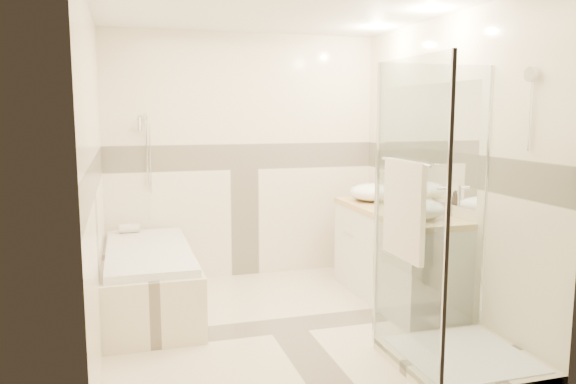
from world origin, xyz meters
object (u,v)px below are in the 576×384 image
object	(u,v)px
shower_enclosure	(444,292)
amenity_bottle_a	(399,202)
vanity	(395,255)
amenity_bottle_b	(398,202)
bathtub	(149,277)
vessel_sink_near	(372,192)
vessel_sink_far	(422,209)

from	to	relation	value
shower_enclosure	amenity_bottle_a	distance (m)	1.29
vanity	shower_enclosure	bearing A→B (deg)	-102.97
vanity	amenity_bottle_b	bearing A→B (deg)	-105.94
shower_enclosure	amenity_bottle_a	size ratio (longest dim) A/B	13.08
bathtub	amenity_bottle_a	distance (m)	2.26
vessel_sink_near	bathtub	bearing A→B (deg)	-176.55
vanity	amenity_bottle_a	distance (m)	0.51
shower_enclosure	amenity_bottle_b	world-z (taller)	shower_enclosure
bathtub	amenity_bottle_b	bearing A→B (deg)	-11.15
vessel_sink_near	amenity_bottle_a	xyz separation A→B (m)	(0.00, -0.57, -0.01)
vessel_sink_near	vessel_sink_far	world-z (taller)	vessel_sink_near
shower_enclosure	amenity_bottle_b	xyz separation A→B (m)	(0.27, 1.20, 0.42)
vessel_sink_near	shower_enclosure	bearing A→B (deg)	-98.86
bathtub	vessel_sink_far	distance (m)	2.37
bathtub	amenity_bottle_b	xyz separation A→B (m)	(2.13, -0.42, 0.62)
vessel_sink_far	amenity_bottle_a	bearing A→B (deg)	90.00
vessel_sink_far	amenity_bottle_a	xyz separation A→B (m)	(0.00, 0.39, 0.00)
vessel_sink_far	shower_enclosure	bearing A→B (deg)	-109.03
bathtub	vessel_sink_far	world-z (taller)	vessel_sink_far
bathtub	amenity_bottle_a	size ratio (longest dim) A/B	10.90
vanity	vessel_sink_far	xyz separation A→B (m)	(-0.02, -0.48, 0.50)
shower_enclosure	vessel_sink_near	world-z (taller)	shower_enclosure
vessel_sink_far	amenity_bottle_a	world-z (taller)	amenity_bottle_a
shower_enclosure	vessel_sink_near	distance (m)	1.82
amenity_bottle_a	bathtub	bearing A→B (deg)	168.40
bathtub	vanity	xyz separation A→B (m)	(2.15, -0.35, 0.12)
bathtub	shower_enclosure	bearing A→B (deg)	-41.10
vessel_sink_near	amenity_bottle_b	bearing A→B (deg)	-90.00
shower_enclosure	vessel_sink_far	size ratio (longest dim) A/B	5.31
vessel_sink_near	vessel_sink_far	distance (m)	0.96
vanity	amenity_bottle_a	world-z (taller)	amenity_bottle_a
vanity	vessel_sink_far	distance (m)	0.69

